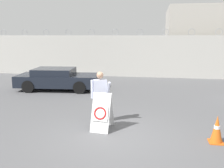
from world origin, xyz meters
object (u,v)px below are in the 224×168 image
Objects in this scene: barricade_sign at (102,111)px; traffic_cone_near at (217,129)px; parked_car_front_coupe at (58,79)px; security_guard at (100,95)px.

barricade_sign reaches higher than traffic_cone_near.
traffic_cone_near is at bearing -45.18° from parked_car_front_coupe.
security_guard is 0.39× the size of parked_car_front_coupe.
barricade_sign is 3.40m from traffic_cone_near.
security_guard is (-0.19, 0.59, 0.40)m from barricade_sign.
traffic_cone_near is 9.17m from parked_car_front_coupe.
security_guard is at bearing 112.98° from barricade_sign.
security_guard reaches higher than parked_car_front_coupe.
security_guard is 3.75m from traffic_cone_near.
traffic_cone_near is (3.36, -0.46, -0.20)m from barricade_sign.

